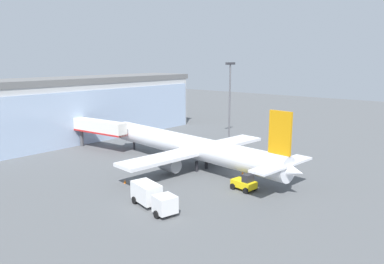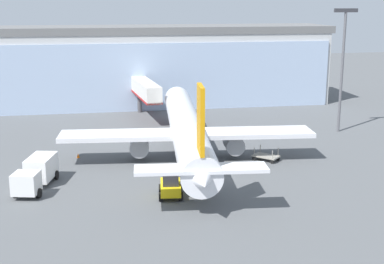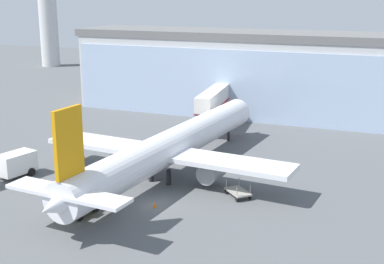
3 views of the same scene
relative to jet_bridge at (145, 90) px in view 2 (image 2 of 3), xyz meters
The scene contains 10 objects.
ground 29.82m from the jet_bridge, 83.80° to the right, with size 240.00×240.00×0.00m, color #545659.
terminal_building 12.25m from the jet_bridge, 74.66° to the left, with size 59.73×14.14×13.27m.
jet_bridge is the anchor object (origin of this frame).
apron_light_mast 28.77m from the jet_bridge, 28.87° to the right, with size 3.20×0.40×16.40m.
airplane 21.72m from the jet_bridge, 84.73° to the right, with size 28.25×40.17×10.76m.
catering_truck 31.87m from the jet_bridge, 116.02° to the right, with size 4.01×7.62×2.65m.
baggage_cart 27.07m from the jet_bridge, 67.09° to the right, with size 3.09×3.13×1.50m.
pushback_tug 33.96m from the jet_bridge, 93.21° to the right, with size 2.57×3.43×2.30m.
safety_cone_nose 30.46m from the jet_bridge, 82.66° to the right, with size 0.36×0.36×0.55m, color orange.
safety_cone_wingtip 22.15m from the jet_bridge, 117.63° to the right, with size 0.36×0.36×0.55m, color orange.
Camera 2 is at (-12.57, -49.62, 17.34)m, focal length 50.00 mm.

